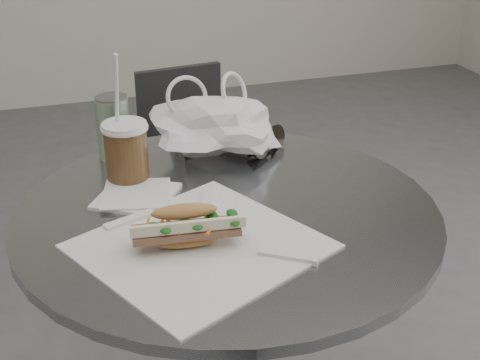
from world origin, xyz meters
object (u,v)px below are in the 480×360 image
object	(u,v)px
cafe_table	(229,331)
banh_mi	(186,227)
sunglasses	(267,143)
chair_far	(197,189)
iced_coffee	(126,152)
drink_can	(113,127)

from	to	relation	value
cafe_table	banh_mi	world-z (taller)	banh_mi
cafe_table	sunglasses	world-z (taller)	sunglasses
chair_far	banh_mi	xyz separation A→B (m)	(-0.27, -1.01, 0.47)
chair_far	iced_coffee	xyz separation A→B (m)	(-0.32, -0.75, 0.49)
chair_far	iced_coffee	size ratio (longest dim) A/B	2.67
banh_mi	sunglasses	size ratio (longest dim) A/B	2.06
banh_mi	iced_coffee	xyz separation A→B (m)	(-0.05, 0.27, 0.03)
chair_far	sunglasses	bearing A→B (deg)	81.98
banh_mi	drink_can	size ratio (longest dim) A/B	1.67
sunglasses	iced_coffee	bearing A→B (deg)	152.56
chair_far	sunglasses	world-z (taller)	sunglasses
cafe_table	drink_can	distance (m)	0.47
cafe_table	sunglasses	bearing A→B (deg)	54.16
chair_far	sunglasses	size ratio (longest dim) A/B	6.47
drink_can	iced_coffee	bearing A→B (deg)	-87.40
cafe_table	sunglasses	size ratio (longest dim) A/B	7.13
chair_far	banh_mi	size ratio (longest dim) A/B	3.14
cafe_table	banh_mi	xyz separation A→B (m)	(-0.10, -0.10, 0.31)
drink_can	cafe_table	bearing A→B (deg)	-61.87
sunglasses	chair_far	bearing A→B (deg)	52.44
chair_far	iced_coffee	distance (m)	0.95
iced_coffee	sunglasses	xyz separation A→B (m)	(0.30, 0.05, -0.04)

